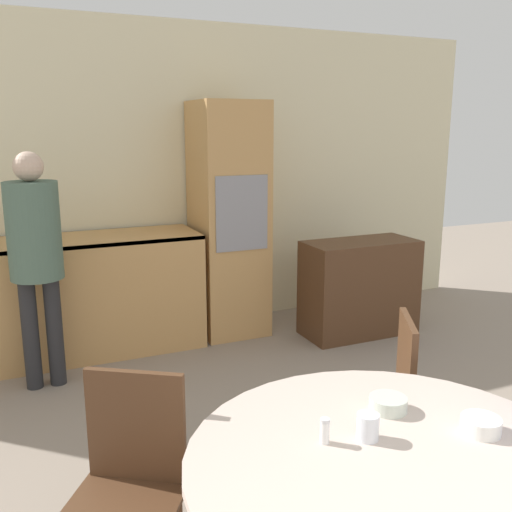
% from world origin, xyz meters
% --- Properties ---
extents(wall_back, '(6.12, 0.05, 2.60)m').
position_xyz_m(wall_back, '(0.00, 4.95, 1.30)').
color(wall_back, beige).
rests_on(wall_back, ground_plane).
extents(kitchen_counter, '(2.35, 0.60, 0.92)m').
position_xyz_m(kitchen_counter, '(-1.04, 4.60, 0.47)').
color(kitchen_counter, tan).
rests_on(kitchen_counter, ground_plane).
extents(oven_unit, '(0.55, 0.59, 1.95)m').
position_xyz_m(oven_unit, '(0.45, 4.61, 0.98)').
color(oven_unit, tan).
rests_on(oven_unit, ground_plane).
extents(sideboard, '(0.96, 0.45, 0.81)m').
position_xyz_m(sideboard, '(1.44, 4.10, 0.40)').
color(sideboard, '#51331E').
rests_on(sideboard, ground_plane).
extents(chair_far_left, '(0.55, 0.55, 0.87)m').
position_xyz_m(chair_far_left, '(-0.94, 2.06, 0.49)').
color(chair_far_left, '#51331E').
rests_on(chair_far_left, ground_plane).
extents(chair_far_right, '(0.55, 0.55, 0.87)m').
position_xyz_m(chair_far_right, '(0.32, 2.24, 0.49)').
color(chair_far_right, '#51331E').
rests_on(chair_far_right, ground_plane).
extents(person_standing, '(0.34, 0.34, 1.59)m').
position_xyz_m(person_standing, '(-1.10, 4.10, 0.98)').
color(person_standing, '#262628').
rests_on(person_standing, ground_plane).
extents(cup, '(0.08, 0.08, 0.09)m').
position_xyz_m(cup, '(-0.22, 1.61, 0.77)').
color(cup, silver).
rests_on(cup, dining_table).
extents(bowl_centre, '(0.14, 0.14, 0.05)m').
position_xyz_m(bowl_centre, '(0.16, 1.48, 0.75)').
color(bowl_centre, white).
rests_on(bowl_centre, dining_table).
extents(bowl_far, '(0.14, 0.14, 0.05)m').
position_xyz_m(bowl_far, '(-0.04, 1.74, 0.75)').
color(bowl_far, silver).
rests_on(bowl_far, dining_table).
extents(salt_shaker, '(0.03, 0.03, 0.09)m').
position_xyz_m(salt_shaker, '(-0.36, 1.64, 0.77)').
color(salt_shaker, white).
rests_on(salt_shaker, dining_table).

